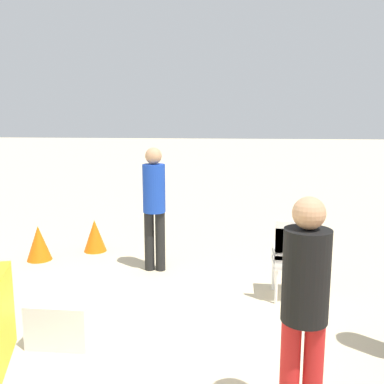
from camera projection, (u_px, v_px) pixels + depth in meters
name	position (u px, v px, depth m)	size (l,w,h in m)	color
ground	(57.00, 373.00, 3.72)	(80.00, 80.00, 0.00)	beige
stacked_plastic_chairs	(294.00, 253.00, 5.09)	(0.48, 0.48, 1.02)	white
lifeguard_near_left	(154.00, 200.00, 6.05)	(0.32, 0.32, 1.77)	black
lifeguard_near_right	(305.00, 300.00, 2.92)	(0.32, 0.32, 1.68)	red
traffic_cone_near	(95.00, 235.00, 7.06)	(0.37, 0.37, 0.53)	orange
traffic_cone_far	(39.00, 243.00, 6.62)	(0.38, 0.38, 0.54)	orange
cooler_box	(61.00, 322.00, 4.18)	(0.60, 0.37, 0.44)	white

